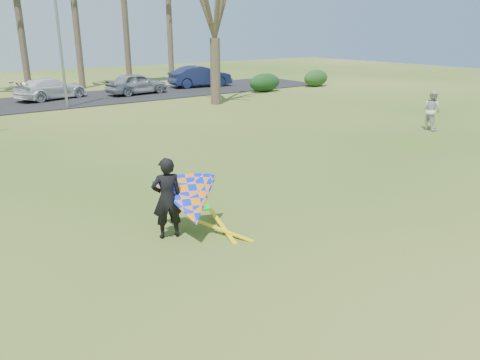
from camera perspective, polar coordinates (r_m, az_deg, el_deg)
ground at (r=10.20m, az=6.79°, el=-8.70°), size 100.00×100.00×0.00m
parking_strip at (r=32.50m, az=-25.26°, el=8.33°), size 46.00×7.00×0.06m
streetlight at (r=29.79m, az=-20.95°, el=16.74°), size 2.28×0.18×8.00m
hedge_near at (r=35.67m, az=3.04°, el=11.78°), size 2.70×1.23×1.35m
hedge_far at (r=39.36m, az=9.24°, el=12.16°), size 2.41×1.13×1.34m
car_3 at (r=33.82m, az=-22.06°, el=10.29°), size 5.13×3.33×1.38m
car_4 at (r=34.68m, az=-12.49°, el=11.41°), size 4.52×2.24×1.48m
car_5 at (r=38.42m, az=-4.87°, el=12.49°), size 5.14×2.37×1.63m
pedestrian_a at (r=23.71m, az=22.34°, el=7.87°), size 0.84×1.00×1.84m
kite_flyer at (r=10.62m, az=-6.47°, el=-2.52°), size 2.13×2.39×2.04m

